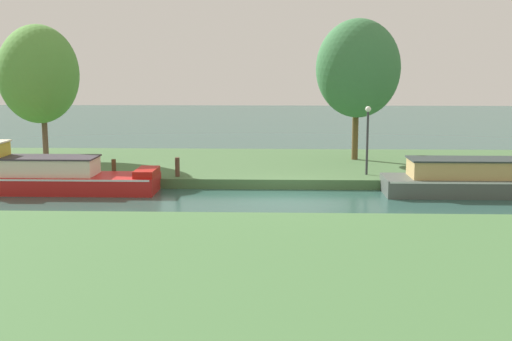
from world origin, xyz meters
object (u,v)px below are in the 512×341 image
red_barge (46,176)px  lamp_post (368,132)px  willow_tree_left (39,74)px  willow_tree_centre (358,69)px  mooring_post_far (114,168)px  mooring_post_near (177,167)px  slate_narrowboat (466,179)px

red_barge → lamp_post: bearing=9.7°
willow_tree_left → willow_tree_centre: bearing=1.6°
red_barge → lamp_post: size_ratio=2.90×
willow_tree_centre → mooring_post_far: (-10.59, -4.76, -4.06)m
willow_tree_left → lamp_post: bearing=-13.4°
mooring_post_near → slate_narrowboat: bearing=-7.3°
willow_tree_centre → mooring_post_near: willow_tree_centre is taller
red_barge → willow_tree_left: size_ratio=1.29×
mooring_post_far → mooring_post_near: bearing=0.0°
willow_tree_left → lamp_post: willow_tree_left is taller
slate_narrowboat → willow_tree_left: willow_tree_left is taller
red_barge → slate_narrowboat: size_ratio=1.34×
red_barge → mooring_post_far: size_ratio=11.83×
slate_narrowboat → mooring_post_far: 14.18m
willow_tree_left → lamp_post: 15.71m
red_barge → slate_narrowboat: (16.46, 0.00, -0.03)m
red_barge → willow_tree_left: (-2.19, 5.80, 3.92)m
red_barge → lamp_post: 13.20m
red_barge → willow_tree_left: willow_tree_left is taller
slate_narrowboat → lamp_post: bearing=148.1°
willow_tree_centre → lamp_post: size_ratio=2.34×
willow_tree_centre → mooring_post_far: 12.30m
lamp_post → mooring_post_far: lamp_post is taller
willow_tree_left → mooring_post_near: willow_tree_left is taller
willow_tree_left → mooring_post_far: 7.34m
mooring_post_near → willow_tree_centre: bearing=31.0°
willow_tree_left → lamp_post: size_ratio=2.25×
lamp_post → willow_tree_left: bearing=166.6°
red_barge → mooring_post_near: 5.22m
willow_tree_left → willow_tree_centre: 15.15m
red_barge → lamp_post: lamp_post is taller
slate_narrowboat → willow_tree_centre: 8.29m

